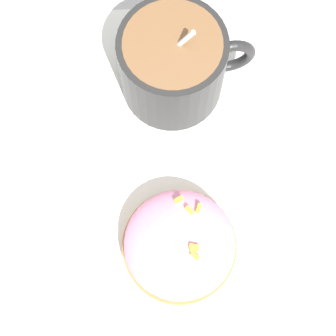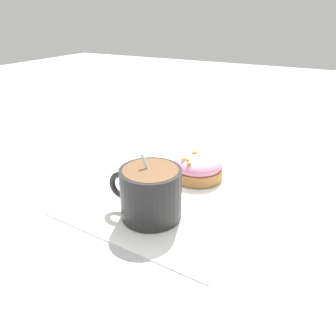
{
  "view_description": "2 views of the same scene",
  "coord_description": "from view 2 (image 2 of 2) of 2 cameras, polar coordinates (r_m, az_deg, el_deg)",
  "views": [
    {
      "loc": [
        -0.14,
        0.03,
        0.46
      ],
      "look_at": [
        -0.01,
        0.01,
        0.04
      ],
      "focal_mm": 60.0,
      "sensor_mm": 36.0,
      "label": 1
    },
    {
      "loc": [
        0.42,
        0.21,
        0.28
      ],
      "look_at": [
        -0.01,
        -0.02,
        0.04
      ],
      "focal_mm": 35.0,
      "sensor_mm": 36.0,
      "label": 2
    }
  ],
  "objects": [
    {
      "name": "paper_napkin",
      "position": [
        0.54,
        1.05,
        -4.53
      ],
      "size": [
        0.32,
        0.29,
        0.0
      ],
      "color": "white",
      "rests_on": "ground_plane"
    },
    {
      "name": "coffee_cup",
      "position": [
        0.47,
        -2.86,
        -4.06
      ],
      "size": [
        0.09,
        0.12,
        0.09
      ],
      "color": "black",
      "rests_on": "paper_napkin"
    },
    {
      "name": "ground_plane",
      "position": [
        0.55,
        1.05,
        -4.67
      ],
      "size": [
        3.0,
        3.0,
        0.0
      ],
      "primitive_type": "plane",
      "color": "#B2B2B7"
    },
    {
      "name": "frosted_pastry",
      "position": [
        0.59,
        5.16,
        0.17
      ],
      "size": [
        0.09,
        0.09,
        0.05
      ],
      "color": "#B2753D",
      "rests_on": "paper_napkin"
    }
  ]
}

